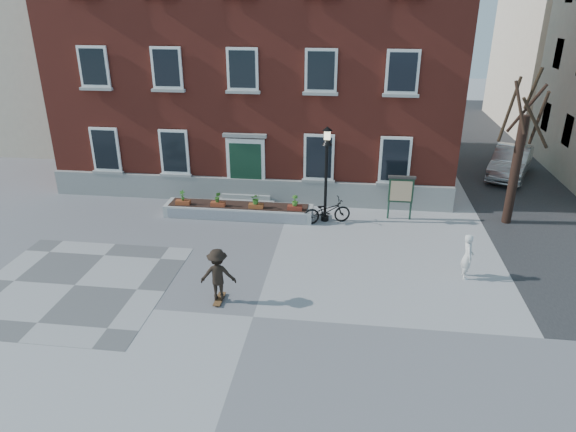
# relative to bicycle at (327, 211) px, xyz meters

# --- Properties ---
(ground) EXTENTS (100.00, 100.00, 0.00)m
(ground) POSITION_rel_bicycle_xyz_m (-1.70, -7.01, -0.52)
(ground) COLOR #979799
(ground) RESTS_ON ground
(checker_patch) EXTENTS (6.00, 6.00, 0.01)m
(checker_patch) POSITION_rel_bicycle_xyz_m (-7.70, -6.01, -0.51)
(checker_patch) COLOR #525255
(checker_patch) RESTS_ON ground
(distant_building) EXTENTS (10.00, 12.00, 13.00)m
(distant_building) POSITION_rel_bicycle_xyz_m (-19.70, 12.99, 5.98)
(distant_building) COLOR beige
(distant_building) RESTS_ON ground
(bicycle) EXTENTS (2.09, 1.30, 1.04)m
(bicycle) POSITION_rel_bicycle_xyz_m (0.00, 0.00, 0.00)
(bicycle) COLOR black
(bicycle) RESTS_ON ground
(parked_car) EXTENTS (3.28, 4.92, 1.53)m
(parked_car) POSITION_rel_bicycle_xyz_m (8.95, 7.14, 0.25)
(parked_car) COLOR #B5B7BA
(parked_car) RESTS_ON ground
(bystander) EXTENTS (0.38, 0.57, 1.54)m
(bystander) POSITION_rel_bicycle_xyz_m (4.77, -3.87, 0.25)
(bystander) COLOR silver
(bystander) RESTS_ON ground
(brick_building) EXTENTS (18.40, 10.85, 12.60)m
(brick_building) POSITION_rel_bicycle_xyz_m (-3.70, 6.97, 5.78)
(brick_building) COLOR maroon
(brick_building) RESTS_ON ground
(planter_assembly) EXTENTS (6.20, 1.12, 1.15)m
(planter_assembly) POSITION_rel_bicycle_xyz_m (-3.69, 0.17, -0.21)
(planter_assembly) COLOR beige
(planter_assembly) RESTS_ON ground
(bare_tree) EXTENTS (1.83, 1.83, 6.16)m
(bare_tree) POSITION_rel_bicycle_xyz_m (7.31, 1.00, 2.27)
(bare_tree) COLOR black
(bare_tree) RESTS_ON ground
(lamp_post) EXTENTS (0.40, 0.40, 3.93)m
(lamp_post) POSITION_rel_bicycle_xyz_m (-0.09, 0.23, 2.02)
(lamp_post) COLOR black
(lamp_post) RESTS_ON ground
(notice_board) EXTENTS (1.10, 0.16, 1.87)m
(notice_board) POSITION_rel_bicycle_xyz_m (2.95, 0.78, 0.75)
(notice_board) COLOR #1B3628
(notice_board) RESTS_ON ground
(skateboarder) EXTENTS (1.13, 0.78, 1.73)m
(skateboarder) POSITION_rel_bicycle_xyz_m (-2.88, -6.29, 0.38)
(skateboarder) COLOR brown
(skateboarder) RESTS_ON ground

